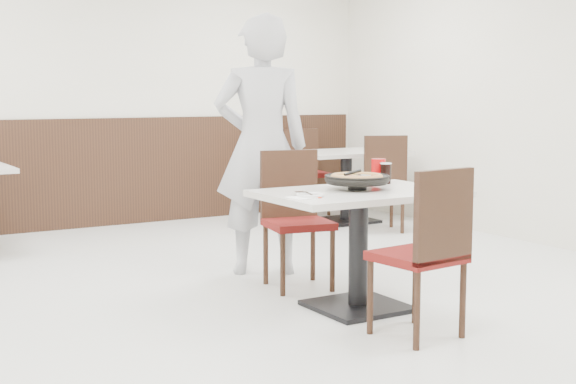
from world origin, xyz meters
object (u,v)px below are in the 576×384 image
pizza_pan (357,183)px  side_plate (310,195)px  diner_person (261,146)px  main_table (358,250)px  cola_glass (386,174)px  chair_near (417,252)px  bg_table_right (346,187)px  bg_chair_right_near (380,183)px  red_cup (378,171)px  chair_far (298,220)px  pizza (357,180)px  bg_chair_right_far (308,172)px

pizza_pan → side_plate: pizza_pan is taller
pizza_pan → diner_person: diner_person is taller
main_table → diner_person: (-0.02, 1.21, 0.59)m
cola_glass → diner_person: bearing=111.9°
chair_near → pizza_pan: bearing=77.0°
diner_person → bg_table_right: diner_person is taller
bg_table_right → bg_chair_right_near: 0.64m
red_cup → diner_person: (-0.40, 0.90, 0.13)m
cola_glass → chair_near: bearing=-117.3°
bg_table_right → cola_glass: bearing=-120.2°
cola_glass → chair_far: bearing=133.4°
red_cup → bg_table_right: 3.02m
chair_near → pizza_pan: chair_near is taller
cola_glass → diner_person: size_ratio=0.07×
bg_table_right → bg_chair_right_near: (-0.04, -0.63, 0.10)m
chair_far → pizza: (0.06, -0.60, 0.34)m
diner_person → main_table: bearing=115.4°
bg_table_right → bg_chair_right_near: bearing=-93.7°
chair_near → pizza_pan: size_ratio=2.53×
pizza → bg_chair_right_far: (1.84, 3.48, -0.34)m
main_table → side_plate: 0.58m
chair_far → red_cup: bearing=150.9°
main_table → bg_table_right: size_ratio=1.00×
pizza → diner_person: diner_person is taller
pizza_pan → diner_person: (-0.04, 1.15, 0.17)m
cola_glass → red_cup: size_ratio=0.81×
bg_chair_right_near → bg_chair_right_far: (-0.02, 1.30, 0.00)m
bg_chair_right_near → pizza: bearing=-109.1°
side_plate → red_cup: (0.81, 0.41, 0.07)m
diner_person → bg_chair_right_far: (1.88, 2.32, -0.49)m
chair_near → chair_far: size_ratio=1.00×
bg_table_right → chair_near: bearing=-119.5°
main_table → red_cup: (0.39, 0.31, 0.45)m
pizza → diner_person: size_ratio=0.17×
bg_chair_right_far → chair_far: bearing=65.1°
pizza → diner_person: (-0.04, 1.15, 0.15)m
chair_far → pizza_pan: 0.68m
chair_near → cola_glass: 1.02m
side_plate → red_cup: size_ratio=1.00×
main_table → chair_far: bearing=92.7°
pizza → pizza_pan: bearing=28.9°
pizza → diner_person: 1.16m
red_cup → diner_person: bearing=114.0°
pizza_pan → bg_table_right: (1.89, 2.80, -0.42)m
side_plate → bg_table_right: size_ratio=0.13×
side_plate → chair_near: bearing=-55.6°
pizza_pan → pizza: 0.02m
cola_glass → red_cup: bearing=87.5°
bg_table_right → bg_chair_right_far: size_ratio=1.26×
side_plate → diner_person: (0.41, 1.31, 0.20)m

